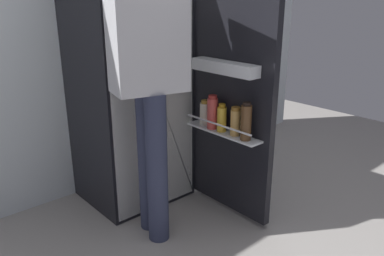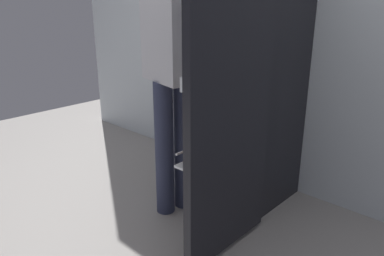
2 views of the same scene
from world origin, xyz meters
The scene contains 4 objects.
ground_plane centered at (0.00, 0.00, 0.00)m, with size 6.12×6.12×0.00m, color gray.
kitchen_wall centered at (0.00, 0.87, 1.33)m, with size 4.40×0.10×2.66m, color silver.
refrigerator centered at (0.03, 0.48, 0.87)m, with size 0.70×1.21×1.74m.
person centered at (-0.17, 0.04, 1.06)m, with size 0.56×0.78×1.75m.
Camera 1 is at (-1.35, -1.62, 1.36)m, focal length 36.03 mm.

